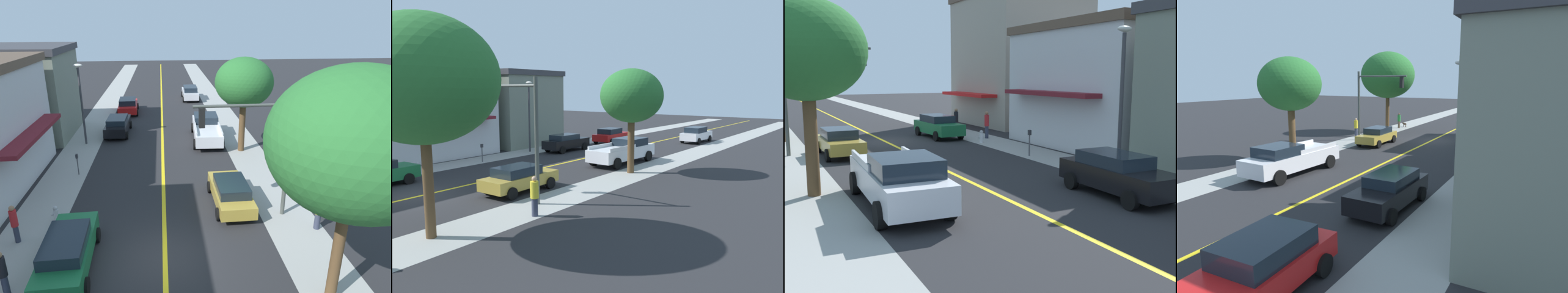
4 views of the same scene
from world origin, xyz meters
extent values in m
plane|color=#262628|center=(0.00, 0.00, 0.00)|extent=(140.00, 140.00, 0.00)
cube|color=#9E9E99|center=(-6.11, 0.00, 0.00)|extent=(2.68, 126.00, 0.01)
cube|color=yellow|center=(0.00, 0.00, 0.00)|extent=(0.20, 126.00, 0.00)
cube|color=#A39989|center=(-13.28, -5.51, 5.18)|extent=(8.31, 9.87, 10.36)
cube|color=red|center=(-8.45, -5.51, 2.60)|extent=(1.36, 7.50, 0.24)
cube|color=silver|center=(-13.28, 7.43, 3.33)|extent=(11.16, 10.04, 6.67)
cube|color=brown|center=(-13.28, 7.43, 6.92)|extent=(11.46, 10.34, 0.50)
cube|color=maroon|center=(-7.18, 7.43, 3.18)|extent=(1.05, 7.63, 0.24)
cylinder|color=brown|center=(5.79, 11.79, 1.76)|extent=(0.45, 0.45, 3.53)
ellipsoid|color=#286B2D|center=(5.79, 11.79, 5.06)|extent=(4.08, 4.08, 3.47)
cylinder|color=silver|center=(-5.20, 3.27, 0.30)|extent=(0.24, 0.24, 0.61)
sphere|color=#B2B2B7|center=(-5.20, 3.27, 0.68)|extent=(0.22, 0.22, 0.22)
cylinder|color=#B2B2B7|center=(-5.37, 3.27, 0.33)|extent=(0.10, 0.10, 0.10)
cylinder|color=#B2B2B7|center=(-5.03, 3.27, 0.33)|extent=(0.10, 0.10, 0.10)
cylinder|color=#4C4C51|center=(-5.28, 8.58, 0.55)|extent=(0.07, 0.07, 1.11)
cube|color=#2D2D33|center=(-5.28, 8.58, 1.24)|extent=(0.12, 0.18, 0.26)
cylinder|color=#474C47|center=(5.91, 2.83, 3.02)|extent=(0.20, 0.20, 6.04)
cylinder|color=#474C47|center=(3.67, 2.83, 5.63)|extent=(4.49, 0.14, 0.14)
cube|color=black|center=(1.82, 2.83, 5.13)|extent=(0.26, 0.32, 0.90)
sphere|color=red|center=(1.82, 2.83, 5.43)|extent=(0.20, 0.20, 0.20)
sphere|color=yellow|center=(1.82, 2.83, 5.13)|extent=(0.20, 0.20, 0.20)
sphere|color=green|center=(1.82, 2.83, 4.83)|extent=(0.20, 0.20, 0.20)
cylinder|color=#38383D|center=(-5.93, 14.35, 2.94)|extent=(0.16, 0.16, 5.87)
ellipsoid|color=silver|center=(-5.93, 14.35, 6.02)|extent=(0.70, 0.36, 0.24)
cube|color=#196638|center=(-3.75, -0.22, 0.68)|extent=(1.89, 4.80, 0.72)
cube|color=#19232D|center=(-3.74, -0.45, 1.27)|extent=(1.61, 2.61, 0.47)
cylinder|color=black|center=(-4.66, 1.32, 0.32)|extent=(0.24, 0.65, 0.64)
cylinder|color=black|center=(-2.94, 1.38, 0.32)|extent=(0.24, 0.65, 0.64)
cylinder|color=black|center=(-4.55, -1.81, 0.32)|extent=(0.24, 0.65, 0.64)
cylinder|color=black|center=(-2.83, -1.75, 0.32)|extent=(0.24, 0.65, 0.64)
cube|color=black|center=(-3.69, 16.68, 0.69)|extent=(1.81, 4.62, 0.74)
cube|color=#19232D|center=(-3.69, 16.45, 1.28)|extent=(1.56, 2.51, 0.44)
cylinder|color=black|center=(-4.51, 18.21, 0.32)|extent=(0.23, 0.64, 0.64)
cylinder|color=black|center=(-2.80, 18.17, 0.32)|extent=(0.23, 0.64, 0.64)
cylinder|color=black|center=(-4.58, 15.19, 0.32)|extent=(0.23, 0.64, 0.64)
cylinder|color=black|center=(-2.86, 15.15, 0.32)|extent=(0.23, 0.64, 0.64)
cube|color=#B29338|center=(3.49, 4.02, 0.63)|extent=(1.81, 4.41, 0.61)
cube|color=#19232D|center=(3.49, 3.80, 1.17)|extent=(1.57, 2.39, 0.49)
cylinder|color=black|center=(2.59, 5.46, 0.32)|extent=(0.23, 0.64, 0.64)
cylinder|color=black|center=(4.34, 5.48, 0.32)|extent=(0.23, 0.64, 0.64)
cylinder|color=black|center=(2.63, 2.56, 0.32)|extent=(0.23, 0.64, 0.64)
cylinder|color=black|center=(4.38, 2.59, 0.32)|extent=(0.23, 0.64, 0.64)
cube|color=silver|center=(3.54, 14.34, 0.82)|extent=(2.32, 6.20, 0.85)
cube|color=#19232D|center=(3.60, 15.44, 1.53)|extent=(1.97, 2.29, 0.56)
cube|color=silver|center=(2.55, 13.17, 1.37)|extent=(0.25, 3.18, 0.24)
cube|color=silver|center=(4.41, 13.08, 1.37)|extent=(0.25, 3.18, 0.24)
cylinder|color=black|center=(2.63, 16.47, 0.40)|extent=(0.32, 0.81, 0.80)
cylinder|color=black|center=(4.66, 16.37, 0.40)|extent=(0.32, 0.81, 0.80)
cylinder|color=black|center=(2.43, 12.32, 0.40)|extent=(0.32, 0.81, 0.80)
cylinder|color=black|center=(4.45, 12.22, 0.40)|extent=(0.32, 0.81, 0.80)
cylinder|color=#33384C|center=(-5.62, -1.53, 0.41)|extent=(0.24, 0.24, 0.83)
cylinder|color=black|center=(-5.62, -1.53, 1.20)|extent=(0.32, 0.32, 0.75)
sphere|color=#936B4C|center=(-5.62, -1.53, 1.70)|extent=(0.23, 0.23, 0.23)
cylinder|color=#33384C|center=(-6.42, 1.66, 0.41)|extent=(0.23, 0.23, 0.82)
cylinder|color=red|center=(-6.42, 1.66, 1.20)|extent=(0.30, 0.30, 0.75)
sphere|color=#936B4C|center=(-6.42, 1.66, 1.69)|extent=(0.23, 0.23, 0.23)
camera|label=1|loc=(0.11, -11.89, 9.28)|focal=31.90mm
camera|label=2|loc=(18.89, -10.74, 5.45)|focal=36.81mm
camera|label=3|loc=(7.72, 28.45, 4.24)|focal=42.22mm
camera|label=4|loc=(-9.49, 28.99, 5.29)|focal=31.33mm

